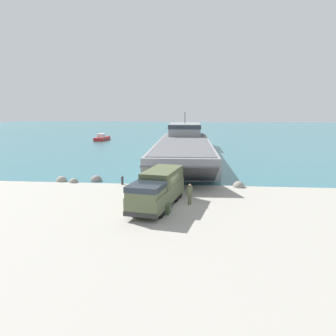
{
  "coord_description": "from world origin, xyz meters",
  "views": [
    {
      "loc": [
        2.59,
        -26.49,
        7.9
      ],
      "look_at": [
        -0.39,
        4.66,
        2.3
      ],
      "focal_mm": 35.0,
      "sensor_mm": 36.0,
      "label": 1
    }
  ],
  "objects_px": {
    "moored_boat_a": "(102,138)",
    "cargo_crate": "(165,209)",
    "landing_craft": "(184,144)",
    "mooring_bollard": "(122,180)",
    "military_truck": "(158,188)",
    "soldier_on_ramp": "(190,192)"
  },
  "relations": [
    {
      "from": "military_truck",
      "to": "mooring_bollard",
      "type": "relative_size",
      "value": 9.26
    },
    {
      "from": "mooring_bollard",
      "to": "cargo_crate",
      "type": "xyz_separation_m",
      "value": [
        5.6,
        -9.43,
        -0.13
      ]
    },
    {
      "from": "military_truck",
      "to": "moored_boat_a",
      "type": "bearing_deg",
      "value": -148.63
    },
    {
      "from": "moored_boat_a",
      "to": "mooring_bollard",
      "type": "xyz_separation_m",
      "value": [
        17.23,
        -49.92,
        -0.09
      ]
    },
    {
      "from": "moored_boat_a",
      "to": "cargo_crate",
      "type": "relative_size",
      "value": 8.25
    },
    {
      "from": "landing_craft",
      "to": "cargo_crate",
      "type": "xyz_separation_m",
      "value": [
        0.18,
        -33.72,
        -1.46
      ]
    },
    {
      "from": "soldier_on_ramp",
      "to": "mooring_bollard",
      "type": "xyz_separation_m",
      "value": [
        -7.4,
        6.79,
        -0.53
      ]
    },
    {
      "from": "landing_craft",
      "to": "military_truck",
      "type": "xyz_separation_m",
      "value": [
        -0.63,
        -32.01,
        -0.28
      ]
    },
    {
      "from": "landing_craft",
      "to": "mooring_bollard",
      "type": "relative_size",
      "value": 48.57
    },
    {
      "from": "moored_boat_a",
      "to": "military_truck",
      "type": "bearing_deg",
      "value": -69.5
    },
    {
      "from": "mooring_bollard",
      "to": "military_truck",
      "type": "bearing_deg",
      "value": -58.15
    },
    {
      "from": "moored_boat_a",
      "to": "cargo_crate",
      "type": "distance_m",
      "value": 63.59
    },
    {
      "from": "landing_craft",
      "to": "cargo_crate",
      "type": "height_order",
      "value": "landing_craft"
    },
    {
      "from": "cargo_crate",
      "to": "moored_boat_a",
      "type": "bearing_deg",
      "value": 111.03
    },
    {
      "from": "mooring_bollard",
      "to": "moored_boat_a",
      "type": "bearing_deg",
      "value": 109.04
    },
    {
      "from": "military_truck",
      "to": "mooring_bollard",
      "type": "height_order",
      "value": "military_truck"
    },
    {
      "from": "soldier_on_ramp",
      "to": "landing_craft",
      "type": "bearing_deg",
      "value": 157.82
    },
    {
      "from": "military_truck",
      "to": "soldier_on_ramp",
      "type": "distance_m",
      "value": 2.81
    },
    {
      "from": "landing_craft",
      "to": "soldier_on_ramp",
      "type": "bearing_deg",
      "value": -88.17
    },
    {
      "from": "soldier_on_ramp",
      "to": "cargo_crate",
      "type": "relative_size",
      "value": 1.97
    },
    {
      "from": "moored_boat_a",
      "to": "cargo_crate",
      "type": "bearing_deg",
      "value": -69.37
    },
    {
      "from": "moored_boat_a",
      "to": "landing_craft",
      "type": "bearing_deg",
      "value": -48.95
    }
  ]
}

